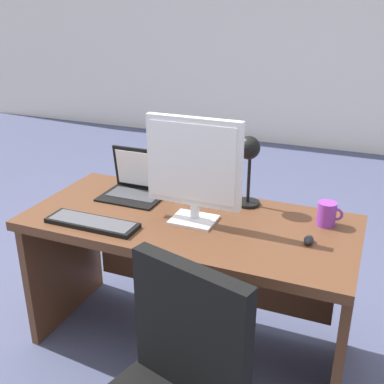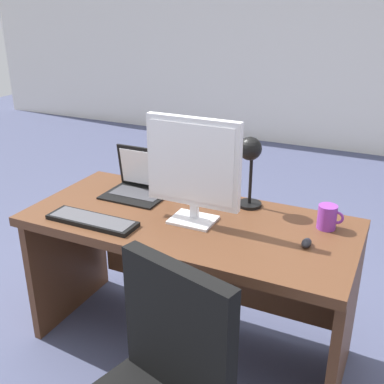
# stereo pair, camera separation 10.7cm
# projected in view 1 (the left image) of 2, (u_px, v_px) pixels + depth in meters

# --- Properties ---
(ground) EXTENTS (12.00, 12.00, 0.00)m
(ground) POSITION_uv_depth(u_px,v_px,m) (262.00, 225.00, 3.73)
(ground) COLOR #474C6B
(back_wall) EXTENTS (10.00, 0.10, 2.80)m
(back_wall) POSITION_uv_depth(u_px,v_px,m) (323.00, 25.00, 5.20)
(back_wall) COLOR silver
(back_wall) RESTS_ON ground
(desk) EXTENTS (1.53, 0.70, 0.73)m
(desk) POSITION_uv_depth(u_px,v_px,m) (193.00, 252.00, 2.28)
(desk) COLOR #56331E
(desk) RESTS_ON ground
(monitor) EXTENTS (0.44, 0.16, 0.48)m
(monitor) POSITION_uv_depth(u_px,v_px,m) (194.00, 166.00, 2.04)
(monitor) COLOR silver
(monitor) RESTS_ON desk
(laptop) EXTENTS (0.31, 0.24, 0.24)m
(laptop) POSITION_uv_depth(u_px,v_px,m) (137.00, 181.00, 2.42)
(laptop) COLOR black
(laptop) RESTS_ON desk
(keyboard) EXTENTS (0.43, 0.13, 0.02)m
(keyboard) POSITION_uv_depth(u_px,v_px,m) (92.00, 223.00, 2.10)
(keyboard) COLOR black
(keyboard) RESTS_ON desk
(mouse) EXTENTS (0.04, 0.07, 0.03)m
(mouse) POSITION_uv_depth(u_px,v_px,m) (309.00, 240.00, 1.95)
(mouse) COLOR black
(mouse) RESTS_ON desk
(desk_lamp) EXTENTS (0.12, 0.14, 0.36)m
(desk_lamp) POSITION_uv_depth(u_px,v_px,m) (248.00, 157.00, 2.20)
(desk_lamp) COLOR black
(desk_lamp) RESTS_ON desk
(coffee_mug) EXTENTS (0.11, 0.08, 0.11)m
(coffee_mug) POSITION_uv_depth(u_px,v_px,m) (327.00, 214.00, 2.09)
(coffee_mug) COLOR purple
(coffee_mug) RESTS_ON desk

